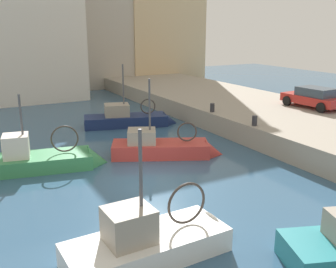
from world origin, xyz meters
TOP-DOWN VIEW (x-y plane):
  - water_surface at (0.00, 0.00)m, footprint 80.00×80.00m
  - quay_wall at (11.50, 0.00)m, footprint 9.00×56.00m
  - fishing_boat_white at (-2.09, -4.91)m, footprint 5.56×2.11m
  - fishing_boat_red at (2.41, 2.94)m, footprint 5.82×3.91m
  - fishing_boat_navy at (3.29, 9.59)m, footprint 6.42×3.38m
  - fishing_boat_green at (-3.58, 4.03)m, footprint 6.29×3.02m
  - parked_car_red at (13.99, 3.91)m, footprint 2.21×4.11m
  - mooring_bollard_south at (7.35, 2.00)m, footprint 0.28×0.28m
  - mooring_bollard_mid at (7.35, 6.00)m, footprint 0.28×0.28m
  - waterfront_building_west_mid at (6.93, 28.71)m, footprint 10.34×7.52m
  - waterfront_building_central at (-0.83, 24.11)m, footprint 9.57×8.90m

SIDE VIEW (x-z plane):
  - water_surface at x=0.00m, z-range 0.00..0.00m
  - fishing_boat_red at x=2.41m, z-range -2.25..2.49m
  - fishing_boat_green at x=-3.58m, z-range -2.09..2.33m
  - fishing_boat_navy at x=3.29m, z-range -2.31..2.57m
  - fishing_boat_white at x=-2.09m, z-range -2.20..2.49m
  - quay_wall at x=11.50m, z-range 0.00..1.20m
  - mooring_bollard_south at x=7.35m, z-range 1.20..1.75m
  - mooring_bollard_mid at x=7.35m, z-range 1.20..1.75m
  - parked_car_red at x=13.99m, z-range 1.22..2.57m
  - waterfront_building_central at x=-0.83m, z-range 0.02..12.80m
  - waterfront_building_west_mid at x=6.93m, z-range 0.02..14.13m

